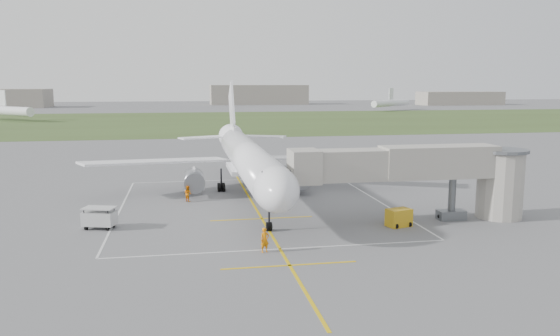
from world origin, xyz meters
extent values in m
plane|color=#5C5C5E|center=(0.00, 0.00, 0.00)|extent=(700.00, 700.00, 0.00)
cube|color=#394D21|center=(0.00, 130.00, 0.01)|extent=(700.00, 120.00, 0.02)
cube|color=gold|center=(0.00, -5.00, 0.01)|extent=(0.25, 60.00, 0.01)
cube|color=gold|center=(0.00, -24.00, 0.01)|extent=(10.00, 0.25, 0.01)
cube|color=gold|center=(0.00, -10.00, 0.01)|extent=(10.00, 0.25, 0.01)
cube|color=silver|center=(0.00, 12.00, 0.01)|extent=(28.00, 0.20, 0.01)
cube|color=silver|center=(0.00, -20.00, 0.01)|extent=(28.00, 0.20, 0.01)
cube|color=silver|center=(-14.00, -4.00, 0.01)|extent=(0.20, 32.00, 0.01)
cube|color=silver|center=(14.00, -4.00, 0.01)|extent=(0.20, 32.00, 0.01)
cylinder|color=white|center=(0.00, 0.00, 4.50)|extent=(3.80, 36.00, 3.80)
ellipsoid|color=white|center=(0.00, -18.00, 4.50)|extent=(3.80, 7.22, 3.80)
cube|color=black|center=(0.00, -18.90, 5.55)|extent=(2.40, 1.60, 0.99)
cone|color=white|center=(0.00, 20.50, 4.90)|extent=(3.80, 6.00, 3.80)
cube|color=white|center=(10.50, 6.00, 3.65)|extent=(17.93, 11.24, 1.23)
cube|color=white|center=(-10.50, 6.00, 3.65)|extent=(17.93, 11.24, 1.23)
cube|color=white|center=(0.00, 3.00, 2.95)|extent=(4.20, 8.00, 0.50)
cube|color=white|center=(0.00, 21.20, 9.20)|extent=(0.30, 7.89, 8.65)
cube|color=white|center=(0.00, 19.00, 6.20)|extent=(0.35, 5.00, 1.20)
cube|color=white|center=(4.20, 20.20, 5.10)|extent=(7.85, 5.03, 0.20)
cube|color=white|center=(-4.20, 20.20, 5.10)|extent=(7.85, 5.03, 0.20)
cylinder|color=slate|center=(6.20, 2.50, 1.90)|extent=(2.30, 4.20, 2.30)
cube|color=white|center=(6.20, 2.20, 2.70)|extent=(0.25, 2.40, 1.20)
cylinder|color=slate|center=(-6.20, 2.50, 1.90)|extent=(2.30, 4.20, 2.30)
cube|color=white|center=(-6.20, 2.20, 2.70)|extent=(0.25, 2.40, 1.20)
cylinder|color=black|center=(0.00, -14.50, 1.30)|extent=(0.18, 0.18, 2.60)
cylinder|color=black|center=(-0.11, -14.50, 0.40)|extent=(0.28, 0.80, 0.80)
cylinder|color=black|center=(0.11, -14.50, 0.40)|extent=(0.28, 0.80, 0.80)
cylinder|color=black|center=(2.90, 4.50, 1.40)|extent=(0.22, 0.22, 2.80)
cylinder|color=black|center=(2.62, 4.15, 0.48)|extent=(0.32, 0.96, 0.96)
cylinder|color=black|center=(3.18, 4.15, 0.48)|extent=(0.32, 0.96, 0.96)
cylinder|color=black|center=(2.62, 4.85, 0.48)|extent=(0.32, 0.96, 0.96)
cylinder|color=black|center=(3.18, 4.85, 0.48)|extent=(0.32, 0.96, 0.96)
cylinder|color=black|center=(-2.90, 4.50, 1.40)|extent=(0.22, 0.22, 2.80)
cylinder|color=black|center=(-3.18, 4.15, 0.48)|extent=(0.32, 0.96, 0.96)
cylinder|color=black|center=(-2.62, 4.15, 0.48)|extent=(0.32, 0.96, 0.96)
cylinder|color=black|center=(-3.18, 4.85, 0.48)|extent=(0.32, 0.96, 0.96)
cylinder|color=black|center=(-2.62, 4.85, 0.48)|extent=(0.32, 0.96, 0.96)
cube|color=gray|center=(7.74, -13.50, 5.60)|extent=(11.09, 2.90, 2.80)
cube|color=gray|center=(16.46, -13.50, 5.70)|extent=(11.09, 3.10, 3.00)
cube|color=gray|center=(3.40, -13.50, 5.60)|extent=(2.60, 3.40, 3.00)
cylinder|color=#5B5F63|center=(18.00, -13.50, 2.10)|extent=(0.70, 0.70, 4.20)
cube|color=#5B5F63|center=(18.00, -13.50, 0.45)|extent=(2.60, 1.40, 0.90)
cylinder|color=gray|center=(23.00, -13.50, 3.20)|extent=(4.40, 4.40, 6.40)
cylinder|color=#5B5F63|center=(23.00, -13.50, 6.60)|extent=(5.00, 5.00, 0.30)
cylinder|color=black|center=(17.00, -13.50, 0.35)|extent=(0.70, 0.30, 0.70)
cylinder|color=black|center=(19.00, -13.50, 0.35)|extent=(0.70, 0.30, 0.70)
cube|color=gold|center=(12.02, -15.01, 0.81)|extent=(2.48, 1.97, 1.63)
cylinder|color=black|center=(11.46, -15.80, 0.24)|extent=(0.34, 0.52, 0.48)
cylinder|color=black|center=(12.92, -15.37, 0.24)|extent=(0.34, 0.52, 0.48)
cube|color=#BBBBBB|center=(-14.99, -11.00, 0.96)|extent=(3.18, 2.43, 1.24)
cube|color=#BBBBBB|center=(-14.99, -11.00, 1.91)|extent=(3.18, 2.43, 0.09)
cylinder|color=black|center=(-16.26, -11.31, 1.18)|extent=(0.09, 0.09, 1.46)
cylinder|color=black|center=(-14.11, -11.97, 1.18)|extent=(0.09, 0.09, 1.46)
cylinder|color=black|center=(-15.87, -10.02, 1.18)|extent=(0.09, 0.09, 1.46)
cylinder|color=black|center=(-13.72, -10.68, 1.18)|extent=(0.09, 0.09, 1.46)
cylinder|color=black|center=(-16.14, -11.29, 0.22)|extent=(0.32, 0.49, 0.45)
cylinder|color=black|center=(-14.20, -11.88, 0.22)|extent=(0.32, 0.49, 0.45)
cylinder|color=black|center=(-15.78, -10.11, 0.22)|extent=(0.32, 0.49, 0.45)
cylinder|color=black|center=(-13.84, -10.70, 0.22)|extent=(0.32, 0.49, 0.45)
imported|color=orange|center=(-1.30, -20.59, 0.98)|extent=(0.82, 0.65, 1.96)
imported|color=orange|center=(-6.99, -0.76, 0.89)|extent=(1.07, 1.10, 1.78)
cube|color=gray|center=(40.00, 280.00, 6.00)|extent=(60.00, 20.00, 12.00)
cube|color=gray|center=(160.00, 250.00, 4.00)|extent=(50.00, 18.00, 8.00)
cylinder|color=white|center=(-69.47, 145.41, 3.50)|extent=(25.79, 23.94, 3.20)
cube|color=white|center=(-69.47, 145.41, 8.00)|extent=(3.16, 2.92, 5.50)
cylinder|color=white|center=(92.78, 192.12, 3.50)|extent=(26.70, 22.85, 3.20)
cube|color=white|center=(92.78, 192.12, 8.00)|extent=(3.27, 2.78, 5.50)
camera|label=1|loc=(-7.35, -61.17, 13.03)|focal=35.00mm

